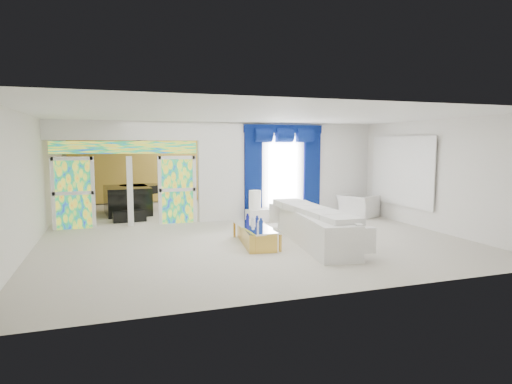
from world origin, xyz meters
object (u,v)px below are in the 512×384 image
object	(u,v)px
white_sofa	(313,228)
coffee_table	(256,236)
console_table	(264,215)
grand_piano	(127,200)
armchair	(358,206)

from	to	relation	value
white_sofa	coffee_table	distance (m)	1.39
coffee_table	console_table	world-z (taller)	coffee_table
coffee_table	grand_piano	bearing A→B (deg)	115.57
coffee_table	armchair	bearing A→B (deg)	31.02
white_sofa	grand_piano	bearing A→B (deg)	132.13
white_sofa	coffee_table	xyz separation A→B (m)	(-1.35, 0.30, -0.16)
console_table	coffee_table	bearing A→B (deg)	-113.28
armchair	grand_piano	world-z (taller)	grand_piano
white_sofa	console_table	bearing A→B (deg)	100.26
coffee_table	armchair	distance (m)	5.12
armchair	white_sofa	bearing A→B (deg)	109.03
grand_piano	coffee_table	bearing A→B (deg)	-69.51
coffee_table	white_sofa	bearing A→B (deg)	-12.53
armchair	console_table	bearing A→B (deg)	61.45
console_table	grand_piano	size ratio (longest dim) A/B	0.62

